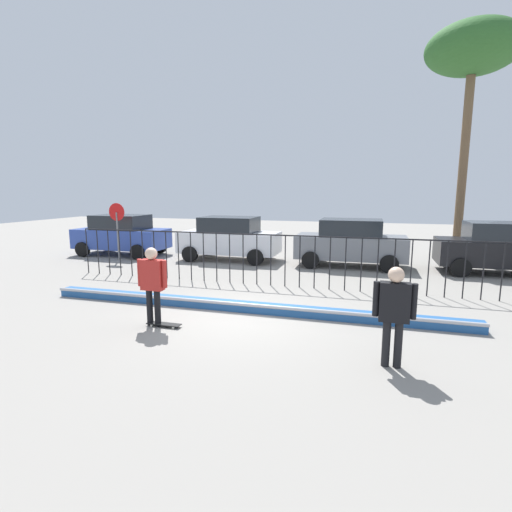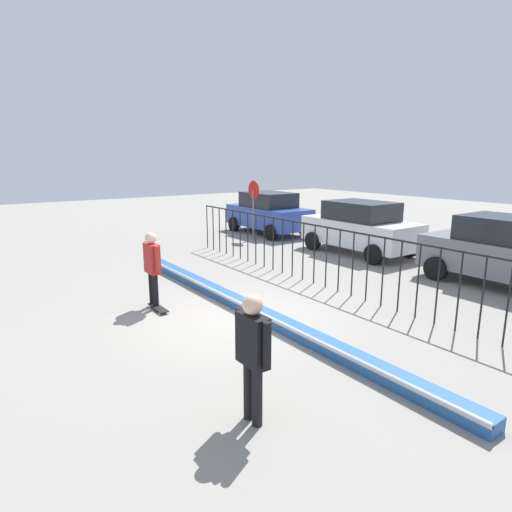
% 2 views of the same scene
% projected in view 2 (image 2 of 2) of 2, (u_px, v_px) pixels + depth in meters
% --- Properties ---
extents(ground_plane, '(60.00, 60.00, 0.00)m').
position_uv_depth(ground_plane, '(234.00, 317.00, 9.59)').
color(ground_plane, gray).
extents(bowl_coping_ledge, '(11.00, 0.40, 0.27)m').
position_uv_depth(bowl_coping_ledge, '(249.00, 308.00, 9.78)').
color(bowl_coping_ledge, '#235699').
rests_on(bowl_coping_ledge, ground).
extents(perimeter_fence, '(14.04, 0.04, 1.66)m').
position_uv_depth(perimeter_fence, '(339.00, 253.00, 11.17)').
color(perimeter_fence, black).
rests_on(perimeter_fence, ground).
extents(skateboarder, '(0.72, 0.27, 1.79)m').
position_uv_depth(skateboarder, '(152.00, 263.00, 9.96)').
color(skateboarder, black).
rests_on(skateboarder, ground).
extents(skateboard, '(0.80, 0.20, 0.07)m').
position_uv_depth(skateboard, '(158.00, 308.00, 9.98)').
color(skateboard, black).
rests_on(skateboard, ground).
extents(camera_operator, '(0.71, 0.27, 1.77)m').
position_uv_depth(camera_operator, '(253.00, 347.00, 5.54)').
color(camera_operator, black).
rests_on(camera_operator, ground).
extents(parked_car_blue, '(4.30, 2.12, 1.90)m').
position_uv_depth(parked_car_blue, '(268.00, 213.00, 19.97)').
color(parked_car_blue, '#2D479E').
rests_on(parked_car_blue, ground).
extents(parked_car_white, '(4.30, 2.12, 1.90)m').
position_uv_depth(parked_car_white, '(360.00, 227.00, 15.76)').
color(parked_car_white, silver).
rests_on(parked_car_white, ground).
extents(parked_car_gray, '(4.30, 2.12, 1.90)m').
position_uv_depth(parked_car_gray, '(508.00, 252.00, 11.64)').
color(parked_car_gray, slate).
rests_on(parked_car_gray, ground).
extents(stop_sign, '(0.76, 0.07, 2.50)m').
position_uv_depth(stop_sign, '(253.00, 202.00, 18.40)').
color(stop_sign, slate).
rests_on(stop_sign, ground).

